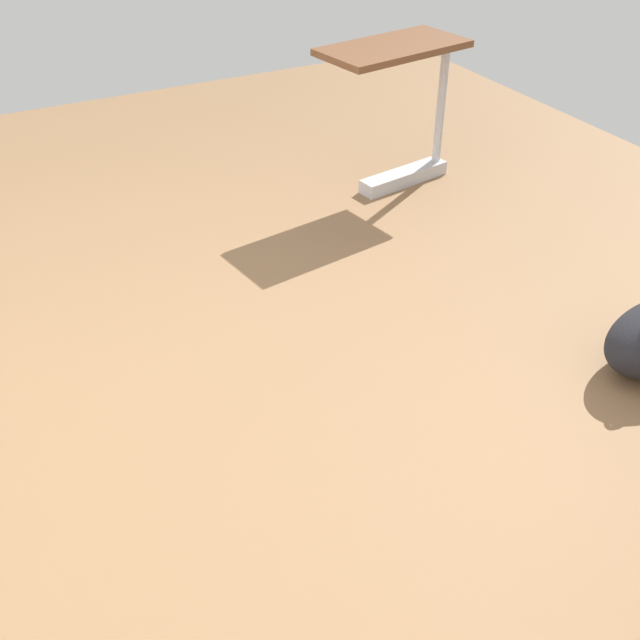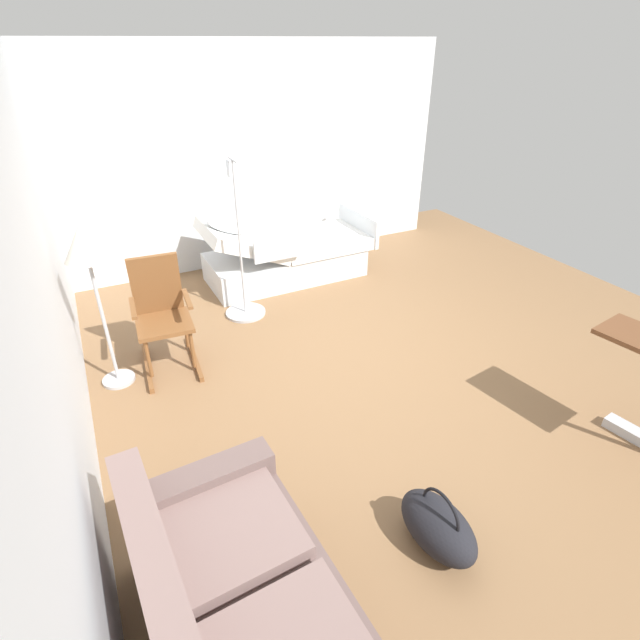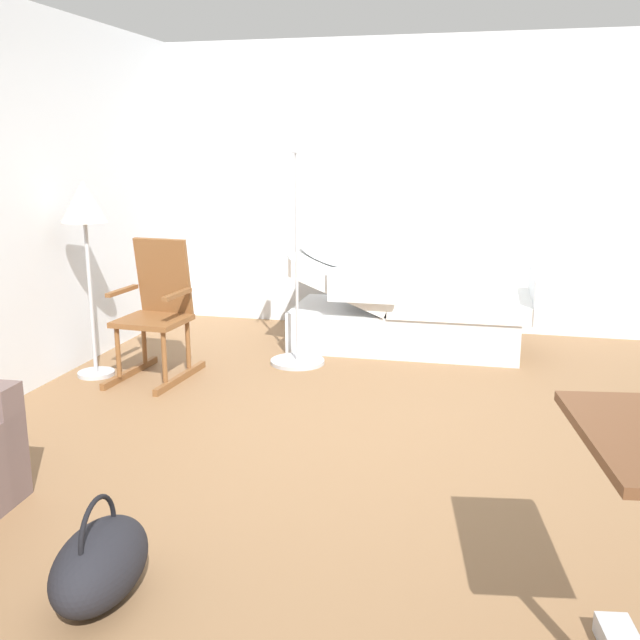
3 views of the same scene
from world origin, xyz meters
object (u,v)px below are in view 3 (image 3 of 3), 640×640
at_px(rocking_chair, 157,312).
at_px(floor_lamp, 85,215).
at_px(hospital_bed, 406,314).
at_px(iv_pole, 298,333).
at_px(duffel_bag, 100,563).

height_order(rocking_chair, floor_lamp, floor_lamp).
distance_m(rocking_chair, floor_lamp, 0.88).
relative_size(hospital_bed, iv_pole, 1.25).
bearing_deg(iv_pole, rocking_chair, 120.70).
distance_m(duffel_bag, iv_pole, 3.27).
xyz_separation_m(floor_lamp, duffel_bag, (-2.59, -1.52, -1.07)).
xyz_separation_m(hospital_bed, rocking_chair, (-1.25, 1.74, 0.21)).
bearing_deg(rocking_chair, hospital_bed, -54.24).
bearing_deg(floor_lamp, iv_pole, -64.75).
relative_size(hospital_bed, floor_lamp, 1.43).
bearing_deg(hospital_bed, iv_pole, 131.09).
relative_size(hospital_bed, rocking_chair, 2.01).
xyz_separation_m(hospital_bed, duffel_bag, (-3.95, 0.70, -0.14)).
bearing_deg(iv_pole, hospital_bed, -48.91).
bearing_deg(rocking_chair, iv_pole, -59.30).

